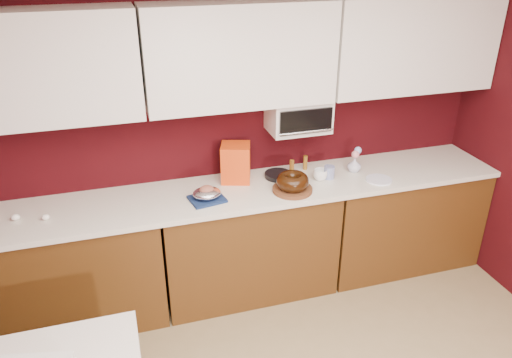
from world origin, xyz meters
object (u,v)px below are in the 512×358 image
at_px(pandoro_box, 236,163).
at_px(flower_vase, 354,164).
at_px(foil_ham_nest, 207,193).
at_px(coffee_mug, 320,174).
at_px(toaster_oven, 298,115).
at_px(blue_jar, 329,172).
at_px(bundt_cake, 293,181).

xyz_separation_m(pandoro_box, flower_vase, (0.93, -0.12, -0.08)).
xyz_separation_m(foil_ham_nest, coffee_mug, (0.89, 0.07, -0.00)).
xyz_separation_m(coffee_mug, flower_vase, (0.32, 0.06, 0.01)).
relative_size(foil_ham_nest, coffee_mug, 1.95).
xyz_separation_m(toaster_oven, flower_vase, (0.44, -0.12, -0.41)).
distance_m(pandoro_box, flower_vase, 0.95).
bearing_deg(foil_ham_nest, blue_jar, 4.88).
relative_size(foil_ham_nest, blue_jar, 2.05).
relative_size(coffee_mug, flower_vase, 0.80).
bearing_deg(bundt_cake, foil_ham_nest, 176.02).
bearing_deg(toaster_oven, flower_vase, -15.58).
bearing_deg(blue_jar, toaster_oven, 139.65).
bearing_deg(blue_jar, flower_vase, 11.91).
bearing_deg(blue_jar, foil_ham_nest, -175.12).
xyz_separation_m(toaster_oven, pandoro_box, (-0.49, -0.00, -0.33)).
bearing_deg(pandoro_box, toaster_oven, 17.96).
height_order(toaster_oven, flower_vase, toaster_oven).
bearing_deg(foil_ham_nest, bundt_cake, -3.98).
xyz_separation_m(toaster_oven, blue_jar, (0.20, -0.17, -0.43)).
relative_size(foil_ham_nest, pandoro_box, 0.69).
bearing_deg(bundt_cake, coffee_mug, 23.13).
height_order(coffee_mug, flower_vase, flower_vase).
xyz_separation_m(bundt_cake, coffee_mug, (0.27, 0.11, -0.03)).
xyz_separation_m(foil_ham_nest, flower_vase, (1.21, 0.13, 0.01)).
bearing_deg(bundt_cake, toaster_oven, 64.65).
bearing_deg(pandoro_box, bundt_cake, -22.88).
bearing_deg(coffee_mug, flower_vase, 11.11).
bearing_deg(pandoro_box, blue_jar, 3.75).
xyz_separation_m(pandoro_box, blue_jar, (0.70, -0.17, -0.10)).
distance_m(toaster_oven, foil_ham_nest, 0.91).
bearing_deg(flower_vase, foil_ham_nest, -173.72).
height_order(bundt_cake, pandoro_box, pandoro_box).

